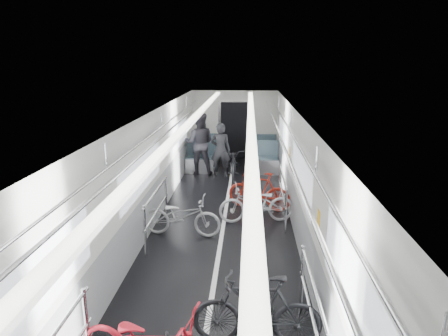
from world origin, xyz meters
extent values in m
cube|color=black|center=(0.00, 0.00, 0.00)|extent=(3.00, 14.00, 0.01)
cube|color=white|center=(0.00, 0.00, 2.40)|extent=(3.00, 14.00, 0.02)
cube|color=silver|center=(-1.50, 0.00, 1.20)|extent=(0.02, 14.00, 2.40)
cube|color=silver|center=(1.50, 0.00, 1.20)|extent=(0.02, 14.00, 2.40)
cube|color=silver|center=(0.00, 7.00, 1.20)|extent=(3.00, 0.02, 2.40)
cube|color=white|center=(0.00, 0.00, 0.01)|extent=(0.08, 13.80, 0.01)
cube|color=gray|center=(-1.47, 0.00, 0.45)|extent=(0.01, 13.90, 0.90)
cube|color=gray|center=(1.47, 0.00, 0.45)|extent=(0.01, 13.90, 0.90)
cube|color=white|center=(-1.47, 0.00, 1.40)|extent=(0.01, 10.80, 0.75)
cube|color=white|center=(1.47, 0.00, 1.40)|extent=(0.01, 10.80, 0.75)
cube|color=white|center=(-0.55, 0.00, 2.34)|extent=(0.14, 13.40, 0.05)
cube|color=white|center=(0.55, 0.00, 2.34)|extent=(0.14, 13.40, 0.05)
cube|color=black|center=(0.00, 6.94, 1.00)|extent=(0.95, 0.10, 2.00)
imported|color=#98989C|center=(-0.80, 0.31, 0.42)|extent=(1.63, 0.69, 0.83)
imported|color=black|center=(0.65, -2.83, 0.48)|extent=(1.60, 0.47, 0.96)
imported|color=#B3B3B8|center=(0.71, 1.07, 0.43)|extent=(1.71, 0.83, 0.86)
imported|color=#9E2013|center=(0.77, 1.87, 0.46)|extent=(1.58, 0.91, 0.92)
imported|color=black|center=(0.08, 4.46, 0.47)|extent=(0.67, 1.80, 0.94)
imported|color=black|center=(-0.32, 4.56, 0.82)|extent=(0.62, 0.43, 1.64)
imported|color=#2B2930|center=(-1.00, 4.88, 0.95)|extent=(0.94, 0.74, 1.91)
camera|label=1|loc=(0.51, -7.07, 3.43)|focal=32.00mm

